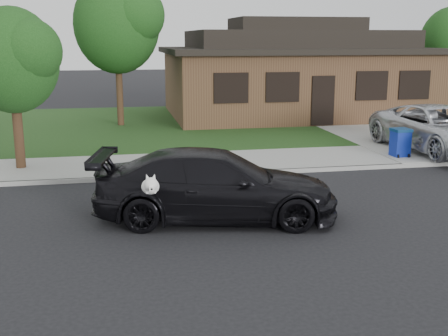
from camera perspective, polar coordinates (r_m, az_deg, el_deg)
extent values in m
plane|color=black|center=(13.19, 10.41, -4.03)|extent=(120.00, 120.00, 0.00)
cube|color=gray|center=(17.77, 4.61, 0.77)|extent=(60.00, 3.00, 0.12)
cube|color=gray|center=(16.37, 6.01, -0.32)|extent=(60.00, 0.12, 0.12)
cube|color=#193814|center=(25.44, -0.20, 4.55)|extent=(60.00, 13.00, 0.13)
cube|color=gray|center=(24.50, 15.10, 3.78)|extent=(4.50, 13.00, 0.14)
imported|color=black|center=(12.03, -0.85, -1.76)|extent=(5.49, 3.05, 1.50)
ellipsoid|color=white|center=(10.84, -7.49, -1.87)|extent=(0.34, 0.40, 0.30)
sphere|color=white|center=(10.60, -7.43, -1.66)|extent=(0.26, 0.26, 0.26)
cube|color=white|center=(10.49, -7.38, -2.07)|extent=(0.09, 0.12, 0.08)
sphere|color=black|center=(10.43, -7.36, -2.16)|extent=(0.04, 0.04, 0.04)
cone|color=white|center=(10.61, -7.82, -0.91)|extent=(0.11, 0.11, 0.14)
cone|color=white|center=(10.61, -7.11, -0.88)|extent=(0.11, 0.11, 0.14)
imported|color=silver|center=(19.98, 21.03, 3.75)|extent=(2.92, 5.62, 1.51)
cube|color=navy|center=(18.80, 17.46, 2.34)|extent=(0.52, 0.52, 0.82)
cube|color=navy|center=(18.73, 17.55, 3.71)|extent=(0.57, 0.57, 0.09)
cylinder|color=black|center=(18.56, 17.25, 1.14)|extent=(0.05, 0.13, 0.13)
cylinder|color=black|center=(18.74, 18.23, 1.18)|extent=(0.05, 0.13, 0.13)
cube|color=#422B1C|center=(28.19, 7.12, 8.48)|extent=(12.00, 8.00, 3.00)
cube|color=black|center=(28.11, 7.22, 11.79)|extent=(12.60, 8.60, 0.25)
cube|color=black|center=(28.10, 7.25, 12.86)|extent=(10.00, 6.50, 0.80)
cube|color=black|center=(28.11, 7.29, 14.28)|extent=(6.00, 3.50, 0.60)
cube|color=black|center=(24.44, 10.02, 6.76)|extent=(1.00, 0.06, 2.10)
cube|color=black|center=(23.26, 0.73, 8.13)|extent=(1.30, 0.05, 1.10)
cube|color=black|center=(23.80, 5.98, 8.17)|extent=(1.30, 0.05, 1.10)
cube|color=black|center=(25.25, 14.79, 8.09)|extent=(1.30, 0.05, 1.10)
cube|color=black|center=(26.18, 18.78, 7.99)|extent=(1.30, 0.05, 1.10)
cylinder|color=#332114|center=(24.85, -10.54, 7.15)|extent=(0.28, 0.28, 2.48)
ellipsoid|color=#143811|center=(24.73, -10.84, 14.17)|extent=(3.60, 3.60, 4.14)
sphere|color=#26591E|center=(24.22, -9.10, 15.12)|extent=(2.52, 2.52, 2.52)
cylinder|color=#332114|center=(31.20, 21.63, 7.21)|extent=(0.28, 0.28, 2.03)
cylinder|color=#332114|center=(17.38, -20.13, 2.96)|extent=(0.28, 0.28, 1.80)
ellipsoid|color=#143811|center=(17.17, -20.71, 10.20)|extent=(2.60, 2.60, 2.99)
sphere|color=#26591E|center=(16.70, -19.21, 11.16)|extent=(1.82, 1.82, 1.82)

